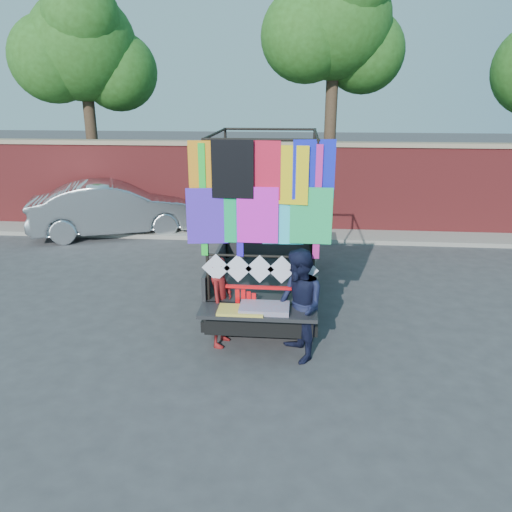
# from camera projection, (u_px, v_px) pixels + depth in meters

# --- Properties ---
(ground) EXTENTS (90.00, 90.00, 0.00)m
(ground) POSITION_uv_depth(u_px,v_px,m) (287.00, 341.00, 8.34)
(ground) COLOR #38383A
(ground) RESTS_ON ground
(brick_wall) EXTENTS (30.00, 0.45, 2.61)m
(brick_wall) POSITION_uv_depth(u_px,v_px,m) (295.00, 187.00, 14.54)
(brick_wall) COLOR maroon
(brick_wall) RESTS_ON ground
(curb) EXTENTS (30.00, 1.20, 0.12)m
(curb) POSITION_uv_depth(u_px,v_px,m) (294.00, 235.00, 14.28)
(curb) COLOR gray
(curb) RESTS_ON ground
(tree_left) EXTENTS (4.20, 3.30, 7.05)m
(tree_left) POSITION_uv_depth(u_px,v_px,m) (83.00, 51.00, 14.96)
(tree_left) COLOR #38281C
(tree_left) RESTS_ON ground
(tree_mid) EXTENTS (4.20, 3.30, 7.73)m
(tree_mid) POSITION_uv_depth(u_px,v_px,m) (336.00, 27.00, 14.14)
(tree_mid) COLOR #38281C
(tree_mid) RESTS_ON ground
(pickup_truck) EXTENTS (2.11, 5.30, 3.34)m
(pickup_truck) POSITION_uv_depth(u_px,v_px,m) (270.00, 250.00, 10.30)
(pickup_truck) COLOR black
(pickup_truck) RESTS_ON ground
(sedan) EXTENTS (4.94, 3.17, 1.54)m
(sedan) POSITION_uv_depth(u_px,v_px,m) (115.00, 208.00, 14.34)
(sedan) COLOR silver
(sedan) RESTS_ON ground
(woman) EXTENTS (0.46, 0.61, 1.51)m
(woman) POSITION_uv_depth(u_px,v_px,m) (220.00, 301.00, 8.02)
(woman) COLOR maroon
(woman) RESTS_ON ground
(man) EXTENTS (0.93, 1.04, 1.76)m
(man) POSITION_uv_depth(u_px,v_px,m) (299.00, 306.00, 7.54)
(man) COLOR #141833
(man) RESTS_ON ground
(streamer_bundle) EXTENTS (1.02, 0.06, 0.70)m
(streamer_bundle) POSITION_uv_depth(u_px,v_px,m) (251.00, 300.00, 7.76)
(streamer_bundle) COLOR red
(streamer_bundle) RESTS_ON ground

